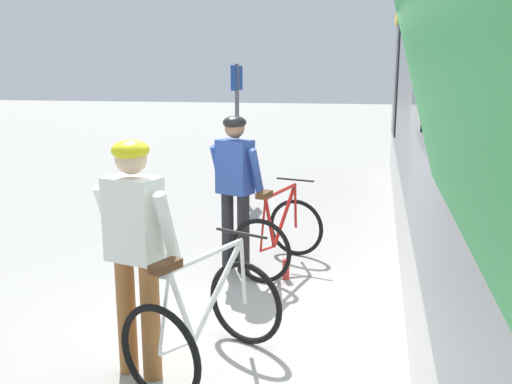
{
  "coord_description": "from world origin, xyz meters",
  "views": [
    {
      "loc": [
        0.99,
        -4.13,
        2.19
      ],
      "look_at": [
        -0.17,
        1.07,
        1.05
      ],
      "focal_mm": 38.23,
      "sensor_mm": 36.0,
      "label": 1
    }
  ],
  "objects_px": {
    "water_bottle_near_the_bikes": "(286,269)",
    "platform_sign_post": "(237,107)",
    "cyclist_near_in_white": "(135,239)",
    "bicycle_near_white": "(206,321)",
    "cyclist_far_in_blue": "(235,180)",
    "bicycle_far_red": "(279,235)",
    "backpack_on_platform": "(157,250)"
  },
  "relations": [
    {
      "from": "cyclist_near_in_white",
      "to": "platform_sign_post",
      "type": "distance_m",
      "value": 6.42
    },
    {
      "from": "bicycle_far_red",
      "to": "backpack_on_platform",
      "type": "bearing_deg",
      "value": -169.86
    },
    {
      "from": "bicycle_near_white",
      "to": "platform_sign_post",
      "type": "height_order",
      "value": "platform_sign_post"
    },
    {
      "from": "bicycle_far_red",
      "to": "platform_sign_post",
      "type": "distance_m",
      "value": 4.3
    },
    {
      "from": "cyclist_near_in_white",
      "to": "backpack_on_platform",
      "type": "distance_m",
      "value": 2.53
    },
    {
      "from": "bicycle_far_red",
      "to": "backpack_on_platform",
      "type": "relative_size",
      "value": 3.01
    },
    {
      "from": "cyclist_near_in_white",
      "to": "water_bottle_near_the_bikes",
      "type": "distance_m",
      "value": 2.47
    },
    {
      "from": "bicycle_near_white",
      "to": "cyclist_near_in_white",
      "type": "bearing_deg",
      "value": -160.99
    },
    {
      "from": "platform_sign_post",
      "to": "cyclist_near_in_white",
      "type": "bearing_deg",
      "value": -81.93
    },
    {
      "from": "bicycle_far_red",
      "to": "platform_sign_post",
      "type": "relative_size",
      "value": 0.5
    },
    {
      "from": "cyclist_far_in_blue",
      "to": "bicycle_far_red",
      "type": "bearing_deg",
      "value": 18.18
    },
    {
      "from": "cyclist_near_in_white",
      "to": "bicycle_near_white",
      "type": "distance_m",
      "value": 0.82
    },
    {
      "from": "cyclist_near_in_white",
      "to": "bicycle_near_white",
      "type": "height_order",
      "value": "cyclist_near_in_white"
    },
    {
      "from": "cyclist_near_in_white",
      "to": "water_bottle_near_the_bikes",
      "type": "relative_size",
      "value": 7.79
    },
    {
      "from": "cyclist_near_in_white",
      "to": "water_bottle_near_the_bikes",
      "type": "bearing_deg",
      "value": 71.18
    },
    {
      "from": "cyclist_far_in_blue",
      "to": "bicycle_far_red",
      "type": "xyz_separation_m",
      "value": [
        0.48,
        0.16,
        -0.65
      ]
    },
    {
      "from": "bicycle_near_white",
      "to": "platform_sign_post",
      "type": "relative_size",
      "value": 0.52
    },
    {
      "from": "cyclist_near_in_white",
      "to": "cyclist_far_in_blue",
      "type": "height_order",
      "value": "same"
    },
    {
      "from": "cyclist_far_in_blue",
      "to": "water_bottle_near_the_bikes",
      "type": "relative_size",
      "value": 7.79
    },
    {
      "from": "water_bottle_near_the_bikes",
      "to": "platform_sign_post",
      "type": "xyz_separation_m",
      "value": [
        -1.63,
        4.18,
        1.51
      ]
    },
    {
      "from": "cyclist_far_in_blue",
      "to": "bicycle_near_white",
      "type": "bearing_deg",
      "value": -81.03
    },
    {
      "from": "cyclist_far_in_blue",
      "to": "backpack_on_platform",
      "type": "xyz_separation_m",
      "value": [
        -0.92,
        -0.09,
        -0.85
      ]
    },
    {
      "from": "cyclist_far_in_blue",
      "to": "platform_sign_post",
      "type": "height_order",
      "value": "platform_sign_post"
    },
    {
      "from": "cyclist_far_in_blue",
      "to": "bicycle_near_white",
      "type": "height_order",
      "value": "cyclist_far_in_blue"
    },
    {
      "from": "cyclist_far_in_blue",
      "to": "bicycle_near_white",
      "type": "distance_m",
      "value": 2.3
    },
    {
      "from": "cyclist_far_in_blue",
      "to": "bicycle_far_red",
      "type": "distance_m",
      "value": 0.82
    },
    {
      "from": "cyclist_near_in_white",
      "to": "bicycle_far_red",
      "type": "distance_m",
      "value": 2.64
    },
    {
      "from": "bicycle_near_white",
      "to": "water_bottle_near_the_bikes",
      "type": "distance_m",
      "value": 2.04
    },
    {
      "from": "platform_sign_post",
      "to": "cyclist_far_in_blue",
      "type": "bearing_deg",
      "value": -75.71
    },
    {
      "from": "bicycle_far_red",
      "to": "backpack_on_platform",
      "type": "xyz_separation_m",
      "value": [
        -1.4,
        -0.25,
        -0.2
      ]
    },
    {
      "from": "bicycle_near_white",
      "to": "water_bottle_near_the_bikes",
      "type": "xyz_separation_m",
      "value": [
        0.27,
        2.0,
        -0.29
      ]
    },
    {
      "from": "cyclist_near_in_white",
      "to": "bicycle_far_red",
      "type": "bearing_deg",
      "value": 76.52
    }
  ]
}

